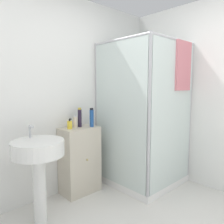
% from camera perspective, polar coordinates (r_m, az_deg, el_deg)
% --- Properties ---
extents(wall_back, '(6.40, 0.06, 2.50)m').
position_cam_1_polar(wall_back, '(2.75, -16.45, 3.91)').
color(wall_back, white).
rests_on(wall_back, ground_plane).
extents(shower_enclosure, '(0.97, 1.00, 1.96)m').
position_cam_1_polar(shower_enclosure, '(3.13, 8.47, -9.35)').
color(shower_enclosure, white).
rests_on(shower_enclosure, ground_plane).
extents(vanity_cabinet, '(0.48, 0.32, 0.85)m').
position_cam_1_polar(vanity_cabinet, '(2.91, -8.42, -12.30)').
color(vanity_cabinet, beige).
rests_on(vanity_cabinet, ground_plane).
extents(sink, '(0.51, 0.51, 0.98)m').
position_cam_1_polar(sink, '(2.32, -18.68, -11.18)').
color(sink, white).
rests_on(sink, ground_plane).
extents(soap_dispenser, '(0.06, 0.06, 0.13)m').
position_cam_1_polar(soap_dispenser, '(2.72, -10.99, -3.28)').
color(soap_dispenser, yellow).
rests_on(soap_dispenser, vanity_cabinet).
extents(shampoo_bottle_tall_black, '(0.05, 0.05, 0.25)m').
position_cam_1_polar(shampoo_bottle_tall_black, '(2.83, -8.43, -1.45)').
color(shampoo_bottle_tall_black, '#281E33').
rests_on(shampoo_bottle_tall_black, vanity_cabinet).
extents(shampoo_bottle_blue, '(0.05, 0.05, 0.24)m').
position_cam_1_polar(shampoo_bottle_blue, '(2.82, -5.33, -1.49)').
color(shampoo_bottle_blue, '#1E4C93').
rests_on(shampoo_bottle_blue, vanity_cabinet).
extents(lotion_bottle_white, '(0.06, 0.06, 0.17)m').
position_cam_1_polar(lotion_bottle_white, '(2.80, -9.55, -2.62)').
color(lotion_bottle_white, beige).
rests_on(lotion_bottle_white, vanity_cabinet).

